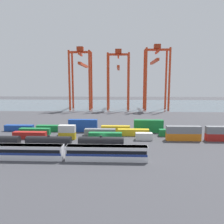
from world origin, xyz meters
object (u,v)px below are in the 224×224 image
(shipping_container_12, at_px, (133,132))
(shipping_container_19, at_px, (148,129))
(shipping_container_13, at_px, (167,133))
(gantry_crane_east, at_px, (156,70))
(shipping_container_9, at_px, (35,131))
(gantry_crane_central, at_px, (118,74))
(passenger_train, at_px, (65,152))
(shipping_container_4, at_px, (144,136))
(shipping_container_5, at_px, (183,137))
(freight_tank_row, at_px, (49,142))
(gantry_crane_west, at_px, (81,72))
(shipping_container_11, at_px, (100,132))
(shipping_container_3, at_px, (105,136))

(shipping_container_12, relative_size, shipping_container_19, 1.00)
(shipping_container_13, distance_m, gantry_crane_east, 91.73)
(shipping_container_9, height_order, gantry_crane_central, gantry_crane_central)
(shipping_container_12, xyz_separation_m, gantry_crane_central, (-6.87, 86.24, 26.53))
(passenger_train, relative_size, shipping_container_4, 7.30)
(shipping_container_12, xyz_separation_m, shipping_container_13, (13.03, 0.00, 0.00))
(shipping_container_4, height_order, shipping_container_13, same)
(shipping_container_9, xyz_separation_m, gantry_crane_central, (32.24, 86.24, 26.53))
(shipping_container_13, bearing_deg, shipping_container_9, 180.00)
(shipping_container_12, distance_m, gantry_crane_central, 90.49)
(shipping_container_12, bearing_deg, shipping_container_5, -19.36)
(shipping_container_19, distance_m, gantry_crane_central, 85.46)
(freight_tank_row, distance_m, shipping_container_4, 32.93)
(passenger_train, bearing_deg, gantry_crane_east, 69.55)
(shipping_container_5, bearing_deg, gantry_crane_west, 119.96)
(shipping_container_9, bearing_deg, shipping_container_5, -6.20)
(shipping_container_12, relative_size, gantry_crane_west, 0.25)
(shipping_container_13, relative_size, shipping_container_19, 0.50)
(passenger_train, bearing_deg, shipping_container_13, 39.26)
(shipping_container_4, relative_size, shipping_container_11, 0.50)
(freight_tank_row, xyz_separation_m, shipping_container_13, (40.51, 17.33, -0.68))
(shipping_container_9, xyz_separation_m, shipping_container_13, (52.14, 0.00, 0.00))
(shipping_container_3, height_order, shipping_container_5, same)
(shipping_container_19, bearing_deg, shipping_container_5, -48.71)
(shipping_container_9, distance_m, shipping_container_19, 46.21)
(freight_tank_row, height_order, shipping_container_4, freight_tank_row)
(shipping_container_9, xyz_separation_m, gantry_crane_east, (61.53, 86.49, 29.10))
(passenger_train, height_order, gantry_crane_west, gantry_crane_west)
(passenger_train, distance_m, freight_tank_row, 12.22)
(gantry_crane_central, bearing_deg, gantry_crane_west, 178.73)
(shipping_container_4, height_order, gantry_crane_central, gantry_crane_central)
(shipping_container_4, height_order, gantry_crane_east, gantry_crane_east)
(shipping_container_11, height_order, shipping_container_13, same)
(shipping_container_5, bearing_deg, shipping_container_9, 173.80)
(shipping_container_4, xyz_separation_m, shipping_container_5, (13.99, 0.00, 0.00))
(freight_tank_row, relative_size, gantry_crane_east, 0.95)
(shipping_container_4, bearing_deg, shipping_container_19, 75.39)
(passenger_train, height_order, shipping_container_4, passenger_train)
(shipping_container_5, height_order, gantry_crane_east, gantry_crane_east)
(shipping_container_9, distance_m, shipping_container_12, 39.10)
(shipping_container_13, height_order, gantry_crane_central, gantry_crane_central)
(shipping_container_13, bearing_deg, freight_tank_row, -156.84)
(passenger_train, height_order, shipping_container_11, passenger_train)
(shipping_container_12, distance_m, gantry_crane_west, 98.18)
(shipping_container_5, relative_size, shipping_container_13, 2.00)
(shipping_container_3, xyz_separation_m, shipping_container_12, (10.50, 6.14, 0.00))
(shipping_container_12, distance_m, gantry_crane_east, 93.97)
(shipping_container_12, bearing_deg, shipping_container_13, 0.00)
(passenger_train, height_order, shipping_container_13, passenger_train)
(passenger_train, xyz_separation_m, gantry_crane_west, (-16.29, 113.77, 27.14))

